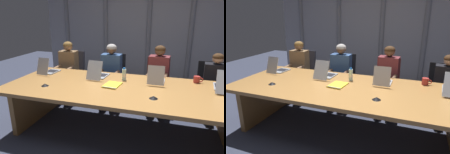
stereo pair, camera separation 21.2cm
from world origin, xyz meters
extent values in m
plane|color=#383D51|center=(0.00, 0.00, 0.00)|extent=(11.28, 11.28, 0.00)
cube|color=#B77F42|center=(0.00, 0.00, 0.70)|extent=(3.45, 1.38, 0.05)
cube|color=black|center=(0.00, 0.00, 0.64)|extent=(2.94, 0.10, 0.06)
cube|color=olive|center=(-1.48, 0.00, 0.34)|extent=(0.08, 1.17, 0.68)
cube|color=#9999A0|center=(0.00, 2.66, 1.38)|extent=(5.64, 0.10, 2.76)
cylinder|color=gray|center=(-2.25, 2.60, 1.38)|extent=(0.12, 0.12, 2.71)
cylinder|color=gray|center=(-1.11, 2.60, 1.38)|extent=(0.12, 0.12, 2.71)
cylinder|color=gray|center=(0.03, 2.60, 1.38)|extent=(0.12, 0.12, 2.71)
cylinder|color=gray|center=(1.04, 2.60, 1.38)|extent=(0.12, 0.12, 2.71)
cube|color=#A8ADB7|center=(-1.42, 0.38, 0.73)|extent=(0.25, 0.33, 0.02)
cube|color=black|center=(-1.41, 0.41, 0.74)|extent=(0.20, 0.19, 0.00)
cube|color=#A8ADB7|center=(-1.43, 0.18, 0.88)|extent=(0.23, 0.12, 0.28)
cube|color=black|center=(-1.43, 0.19, 0.88)|extent=(0.21, 0.10, 0.25)
cube|color=#A8ADB7|center=(-0.48, 0.41, 0.73)|extent=(0.26, 0.34, 0.02)
cube|color=black|center=(-0.48, 0.43, 0.74)|extent=(0.22, 0.19, 0.00)
cube|color=#A8ADB7|center=(-0.49, 0.18, 0.89)|extent=(0.25, 0.14, 0.29)
cube|color=black|center=(-0.49, 0.19, 0.89)|extent=(0.22, 0.12, 0.26)
cube|color=#BCBCC1|center=(0.46, 0.39, 0.73)|extent=(0.25, 0.30, 0.02)
cube|color=black|center=(0.46, 0.41, 0.74)|extent=(0.21, 0.17, 0.00)
cube|color=#BCBCC1|center=(0.46, 0.21, 0.88)|extent=(0.24, 0.07, 0.28)
cube|color=black|center=(0.46, 0.21, 0.88)|extent=(0.22, 0.06, 0.25)
cube|color=#2D2D38|center=(-1.37, 1.05, 0.43)|extent=(0.50, 0.50, 0.08)
cube|color=#2D2D38|center=(-1.39, 1.27, 0.72)|extent=(0.44, 0.14, 0.50)
cylinder|color=#262628|center=(-1.37, 1.05, 0.21)|extent=(0.05, 0.05, 0.35)
cylinder|color=black|center=(-1.37, 1.05, 0.02)|extent=(0.60, 0.60, 0.04)
cube|color=black|center=(-0.43, 1.05, 0.43)|extent=(0.54, 0.54, 0.08)
cube|color=black|center=(-0.46, 1.27, 0.71)|extent=(0.44, 0.18, 0.49)
cylinder|color=#262628|center=(-0.43, 1.05, 0.21)|extent=(0.05, 0.05, 0.35)
cylinder|color=black|center=(-0.43, 1.05, 0.02)|extent=(0.60, 0.60, 0.04)
cube|color=#511E19|center=(0.45, 1.05, 0.43)|extent=(0.54, 0.54, 0.08)
cube|color=#511E19|center=(0.42, 1.27, 0.70)|extent=(0.44, 0.17, 0.46)
cylinder|color=#262628|center=(0.45, 1.05, 0.21)|extent=(0.05, 0.05, 0.35)
cylinder|color=black|center=(0.45, 1.05, 0.02)|extent=(0.60, 0.60, 0.04)
cube|color=black|center=(1.37, 1.05, 0.43)|extent=(0.50, 0.50, 0.08)
cube|color=black|center=(1.35, 1.27, 0.69)|extent=(0.44, 0.13, 0.45)
cylinder|color=#262628|center=(1.37, 1.05, 0.21)|extent=(0.05, 0.05, 0.35)
cylinder|color=black|center=(1.37, 1.05, 0.02)|extent=(0.60, 0.60, 0.04)
cube|color=olive|center=(-1.40, 1.03, 0.74)|extent=(0.36, 0.22, 0.54)
sphere|color=#8C6647|center=(-1.40, 1.03, 1.11)|extent=(0.19, 0.19, 0.19)
ellipsoid|color=olive|center=(-1.40, 1.03, 1.13)|extent=(0.19, 0.19, 0.14)
cylinder|color=olive|center=(-1.26, 1.03, 0.82)|extent=(0.07, 0.14, 0.27)
cylinder|color=#8C6647|center=(-1.25, 0.82, 0.70)|extent=(0.07, 0.30, 0.06)
cylinder|color=olive|center=(-1.55, 1.03, 0.82)|extent=(0.07, 0.14, 0.27)
cylinder|color=#8C6647|center=(-1.55, 0.82, 0.70)|extent=(0.07, 0.30, 0.06)
cylinder|color=#262833|center=(-1.30, 0.83, 0.44)|extent=(0.14, 0.40, 0.13)
cylinder|color=#262833|center=(-1.30, 0.65, 0.22)|extent=(0.11, 0.11, 0.45)
cylinder|color=#262833|center=(-1.50, 0.83, 0.44)|extent=(0.14, 0.40, 0.13)
cylinder|color=#262833|center=(-1.50, 0.65, 0.22)|extent=(0.11, 0.11, 0.45)
cube|color=#335184|center=(-0.47, 1.03, 0.73)|extent=(0.39, 0.23, 0.52)
sphere|color=brown|center=(-0.47, 1.03, 1.09)|extent=(0.19, 0.19, 0.19)
ellipsoid|color=#B2ADA8|center=(-0.47, 1.03, 1.12)|extent=(0.20, 0.20, 0.15)
cylinder|color=#335184|center=(-0.31, 1.03, 0.80)|extent=(0.07, 0.14, 0.27)
cylinder|color=brown|center=(-0.30, 0.82, 0.68)|extent=(0.07, 0.30, 0.06)
cylinder|color=#335184|center=(-0.63, 1.03, 0.80)|extent=(0.07, 0.14, 0.27)
cylinder|color=brown|center=(-0.62, 0.82, 0.68)|extent=(0.07, 0.30, 0.06)
cylinder|color=#262833|center=(-0.36, 0.83, 0.44)|extent=(0.14, 0.40, 0.13)
cylinder|color=#262833|center=(-0.36, 0.65, 0.22)|extent=(0.11, 0.11, 0.45)
cylinder|color=#262833|center=(-0.56, 0.83, 0.44)|extent=(0.14, 0.40, 0.13)
cylinder|color=#262833|center=(-0.56, 0.65, 0.22)|extent=(0.11, 0.11, 0.45)
cube|color=brown|center=(0.45, 1.03, 0.74)|extent=(0.38, 0.25, 0.54)
sphere|color=brown|center=(0.45, 1.03, 1.11)|extent=(0.19, 0.19, 0.19)
ellipsoid|color=#472D19|center=(0.45, 1.03, 1.13)|extent=(0.19, 0.19, 0.14)
cylinder|color=brown|center=(0.60, 1.02, 0.82)|extent=(0.08, 0.14, 0.27)
cylinder|color=brown|center=(0.58, 0.81, 0.70)|extent=(0.08, 0.30, 0.06)
cylinder|color=brown|center=(0.29, 1.04, 0.82)|extent=(0.08, 0.14, 0.27)
cylinder|color=brown|center=(0.28, 0.83, 0.70)|extent=(0.08, 0.30, 0.06)
cylinder|color=#262833|center=(0.53, 0.82, 0.44)|extent=(0.16, 0.41, 0.13)
cylinder|color=#262833|center=(0.52, 0.64, 0.22)|extent=(0.11, 0.11, 0.45)
cylinder|color=#262833|center=(0.33, 0.84, 0.44)|extent=(0.16, 0.41, 0.13)
cylinder|color=#262833|center=(0.32, 0.66, 0.22)|extent=(0.11, 0.11, 0.45)
cube|color=black|center=(1.40, 1.03, 0.70)|extent=(0.40, 0.26, 0.46)
sphere|color=tan|center=(1.40, 1.03, 1.02)|extent=(0.18, 0.18, 0.18)
ellipsoid|color=#472D19|center=(1.40, 1.03, 1.04)|extent=(0.18, 0.18, 0.13)
cylinder|color=black|center=(1.24, 1.05, 0.74)|extent=(0.08, 0.14, 0.27)
cylinder|color=tan|center=(1.22, 0.84, 0.62)|extent=(0.09, 0.30, 0.06)
cylinder|color=#262833|center=(1.46, 0.64, 0.22)|extent=(0.11, 0.11, 0.45)
cylinder|color=#262833|center=(1.28, 0.84, 0.44)|extent=(0.17, 0.41, 0.13)
cylinder|color=#262833|center=(1.27, 0.66, 0.22)|extent=(0.11, 0.11, 0.45)
cylinder|color=silver|center=(-0.05, 0.33, 0.82)|extent=(0.07, 0.07, 0.18)
cylinder|color=white|center=(-0.05, 0.33, 0.81)|extent=(0.07, 0.07, 0.05)
cylinder|color=blue|center=(-0.05, 0.33, 0.92)|extent=(0.04, 0.04, 0.02)
cylinder|color=#B2332D|center=(1.05, 0.53, 0.78)|extent=(0.10, 0.10, 0.10)
torus|color=#B2332D|center=(1.11, 0.53, 0.78)|extent=(0.07, 0.01, 0.07)
cone|color=black|center=(-1.09, -0.28, 0.74)|extent=(0.11, 0.11, 0.03)
cone|color=black|center=(0.48, -0.29, 0.74)|extent=(0.11, 0.11, 0.03)
cube|color=yellow|center=(-0.15, 0.03, 0.73)|extent=(0.25, 0.32, 0.02)
cylinder|color=silver|center=(-0.15, -0.12, 0.75)|extent=(0.21, 0.03, 0.01)
camera|label=1|loc=(0.67, -2.70, 1.74)|focal=32.73mm
camera|label=2|loc=(0.87, -2.63, 1.74)|focal=32.73mm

